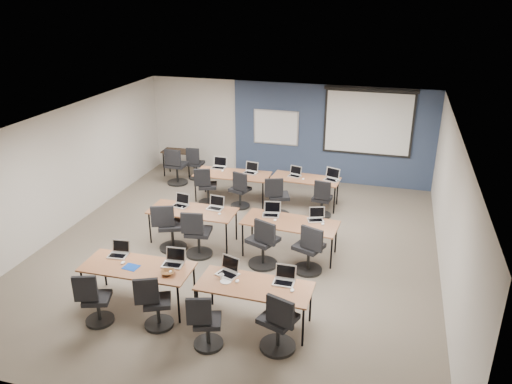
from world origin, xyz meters
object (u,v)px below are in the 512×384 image
(utility_table, at_px, (178,154))
(laptop_7, at_px, (316,217))
(training_table_front_left, at_px, (137,268))
(projector_screen, at_px, (369,118))
(task_chair_1, at_px, (155,306))
(spare_chair_b, at_px, (176,169))
(whiteboard, at_px, (276,128))
(task_chair_7, at_px, (309,253))
(training_table_back_right, at_px, (305,180))
(laptop_4, at_px, (181,203))
(laptop_8, at_px, (219,165))
(laptop_2, at_px, (229,270))
(task_chair_10, at_px, (277,200))
(spare_chair_a, at_px, (195,166))
(task_chair_4, at_px, (170,231))
(laptop_3, at_px, (284,278))
(training_table_back_left, at_px, (232,175))
(laptop_1, at_px, (174,261))
(task_chair_5, at_px, (197,237))
(task_chair_11, at_px, (322,202))
(task_chair_8, at_px, (207,189))
(task_chair_9, at_px, (240,193))
(laptop_0, at_px, (119,252))
(laptop_11, at_px, (332,177))
(laptop_6, at_px, (271,212))
(laptop_10, at_px, (295,174))
(training_table_mid_right, at_px, (290,224))
(training_table_mid_left, at_px, (193,212))
(task_chair_0, at_px, (95,303))
(laptop_5, at_px, (216,205))
(training_table_front_right, at_px, (255,288))
(task_chair_6, at_px, (263,246))
(task_chair_2, at_px, (206,326))

(utility_table, bearing_deg, laptop_7, -40.55)
(training_table_front_left, bearing_deg, projector_screen, 63.05)
(task_chair_1, relative_size, spare_chair_b, 0.91)
(whiteboard, distance_m, task_chair_7, 5.37)
(training_table_back_right, distance_m, laptop_4, 3.28)
(spare_chair_b, bearing_deg, laptop_8, -12.35)
(laptop_2, xyz_separation_m, task_chair_10, (-0.11, 3.88, -0.38))
(spare_chair_a, bearing_deg, laptop_7, -44.05)
(task_chair_4, xyz_separation_m, laptop_7, (2.89, 0.73, 0.36))
(laptop_3, height_order, spare_chair_b, spare_chair_b)
(task_chair_10, bearing_deg, training_table_back_left, 134.59)
(training_table_front_left, distance_m, laptop_1, 0.62)
(task_chair_5, height_order, task_chair_11, task_chair_5)
(task_chair_8, relative_size, task_chair_9, 1.02)
(laptop_0, relative_size, laptop_11, 0.90)
(laptop_0, relative_size, task_chair_8, 0.33)
(laptop_6, bearing_deg, laptop_8, 118.49)
(task_chair_11, height_order, utility_table, task_chair_11)
(projector_screen, height_order, laptop_10, projector_screen)
(training_table_mid_right, relative_size, laptop_7, 5.97)
(task_chair_4, bearing_deg, laptop_8, 69.88)
(training_table_back_right, bearing_deg, laptop_11, 10.02)
(task_chair_10, distance_m, laptop_11, 1.50)
(training_table_mid_left, height_order, laptop_7, laptop_7)
(training_table_mid_left, bearing_deg, task_chair_0, -98.30)
(laptop_6, distance_m, task_chair_10, 1.55)
(laptop_5, bearing_deg, laptop_4, -169.74)
(task_chair_11, bearing_deg, task_chair_8, -172.79)
(training_table_mid_right, xyz_separation_m, task_chair_4, (-2.41, -0.48, -0.25))
(task_chair_4, xyz_separation_m, task_chair_7, (2.91, -0.11, -0.01))
(task_chair_11, bearing_deg, task_chair_5, -123.12)
(projector_screen, xyz_separation_m, laptop_0, (-3.73, -6.44, -1.09))
(laptop_11, bearing_deg, whiteboard, 156.62)
(training_table_front_right, distance_m, task_chair_8, 5.01)
(task_chair_9, distance_m, task_chair_11, 2.02)
(training_table_mid_right, distance_m, task_chair_6, 0.77)
(laptop_2, distance_m, utility_table, 6.81)
(task_chair_7, relative_size, spare_chair_a, 1.09)
(laptop_0, bearing_deg, task_chair_10, 57.45)
(task_chair_1, height_order, task_chair_10, task_chair_10)
(task_chair_2, height_order, task_chair_5, task_chair_5)
(task_chair_9, relative_size, utility_table, 1.08)
(laptop_3, relative_size, task_chair_7, 0.33)
(training_table_back_right, bearing_deg, task_chair_9, -156.12)
(training_table_front_right, bearing_deg, training_table_back_left, 113.18)
(laptop_5, relative_size, task_chair_9, 0.34)
(laptop_10, xyz_separation_m, spare_chair_a, (-3.06, 0.91, -0.40))
(laptop_3, height_order, laptop_10, laptop_3)
(laptop_3, xyz_separation_m, task_chair_9, (-2.05, 4.12, -0.40))
(laptop_1, distance_m, laptop_7, 3.13)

